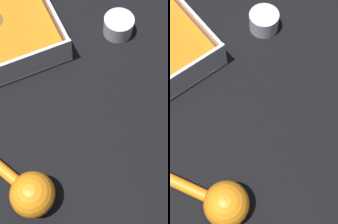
% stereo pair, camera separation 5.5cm
% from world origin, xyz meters
% --- Properties ---
extents(ground_plane, '(4.00, 4.00, 0.00)m').
position_xyz_m(ground_plane, '(0.00, 0.00, 0.00)').
color(ground_plane, black).
extents(spice_bowl, '(0.06, 0.06, 0.04)m').
position_xyz_m(spice_bowl, '(0.24, -0.07, 0.02)').
color(spice_bowl, silver).
rests_on(spice_bowl, ground_plane).
extents(lemon_squeezer, '(0.13, 0.20, 0.07)m').
position_xyz_m(lemon_squeezer, '(-0.05, -0.31, 0.03)').
color(lemon_squeezer, orange).
rests_on(lemon_squeezer, ground_plane).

